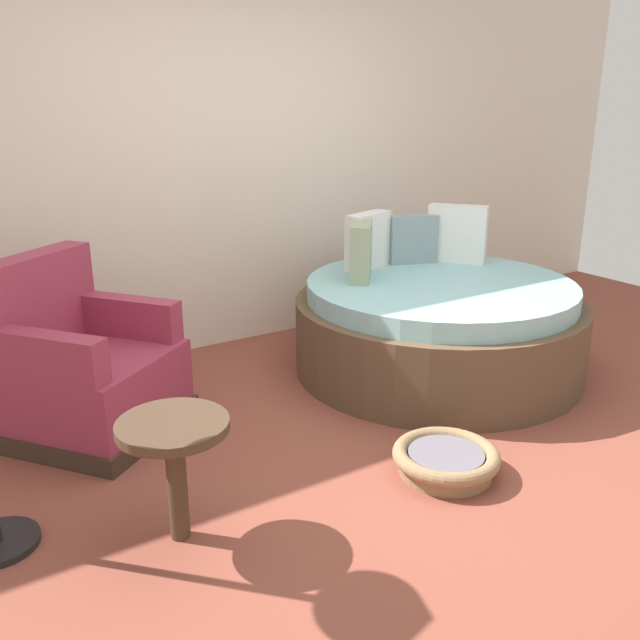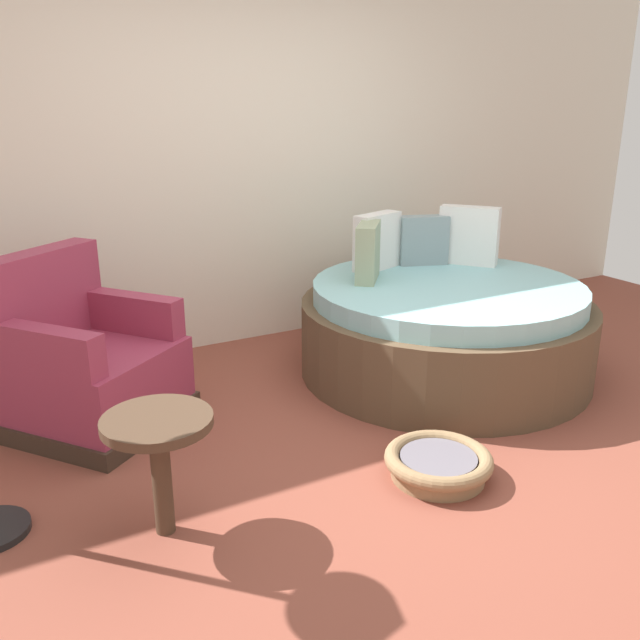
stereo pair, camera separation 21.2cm
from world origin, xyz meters
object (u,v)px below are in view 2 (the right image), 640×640
(red_armchair, at_px, (85,366))
(pet_basket, at_px, (438,463))
(round_daybed, at_px, (444,326))
(side_table, at_px, (158,439))

(red_armchair, xyz_separation_m, pet_basket, (1.32, -1.38, -0.26))
(round_daybed, bearing_deg, red_armchair, 170.87)
(round_daybed, xyz_separation_m, red_armchair, (-2.17, 0.35, 0.02))
(round_daybed, distance_m, red_armchair, 2.20)
(red_armchair, distance_m, pet_basket, 1.93)
(pet_basket, bearing_deg, side_table, 170.20)
(pet_basket, height_order, side_table, side_table)
(red_armchair, xyz_separation_m, side_table, (0.07, -1.17, 0.10))
(round_daybed, relative_size, side_table, 3.57)
(red_armchair, bearing_deg, side_table, -86.58)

